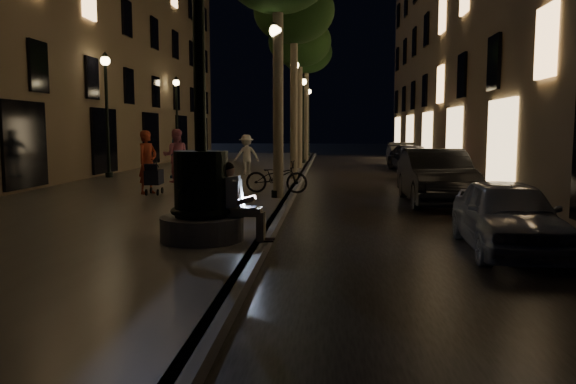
# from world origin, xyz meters

# --- Properties ---
(ground) EXTENTS (120.00, 120.00, 0.00)m
(ground) POSITION_xyz_m (0.00, 15.00, 0.00)
(ground) COLOR black
(ground) RESTS_ON ground
(cobble_lane) EXTENTS (6.00, 45.00, 0.02)m
(cobble_lane) POSITION_xyz_m (3.00, 15.00, 0.01)
(cobble_lane) COLOR black
(cobble_lane) RESTS_ON ground
(promenade) EXTENTS (8.00, 45.00, 0.20)m
(promenade) POSITION_xyz_m (-4.00, 15.00, 0.10)
(promenade) COLOR #635D57
(promenade) RESTS_ON ground
(curb_strip) EXTENTS (0.25, 45.00, 0.20)m
(curb_strip) POSITION_xyz_m (0.00, 15.00, 0.10)
(curb_strip) COLOR #59595B
(curb_strip) RESTS_ON ground
(building_right) EXTENTS (8.00, 36.00, 15.00)m
(building_right) POSITION_xyz_m (10.00, 18.00, 7.50)
(building_right) COLOR #726447
(building_right) RESTS_ON ground
(building_left) EXTENTS (8.00, 36.00, 15.00)m
(building_left) POSITION_xyz_m (-12.00, 18.00, 7.50)
(building_left) COLOR #726447
(building_left) RESTS_ON ground
(fountain_lamppost) EXTENTS (1.40, 1.40, 5.21)m
(fountain_lamppost) POSITION_xyz_m (-1.00, 2.00, 1.21)
(fountain_lamppost) COLOR #59595B
(fountain_lamppost) RESTS_ON promenade
(seated_man_laptop) EXTENTS (0.95, 0.32, 1.32)m
(seated_man_laptop) POSITION_xyz_m (-0.39, 2.00, 0.90)
(seated_man_laptop) COLOR gray
(seated_man_laptop) RESTS_ON promenade
(tree_second) EXTENTS (3.00, 3.00, 7.40)m
(tree_second) POSITION_xyz_m (-0.20, 14.00, 6.33)
(tree_second) COLOR #6B604C
(tree_second) RESTS_ON promenade
(tree_third) EXTENTS (3.00, 3.00, 7.20)m
(tree_third) POSITION_xyz_m (-0.30, 20.00, 6.14)
(tree_third) COLOR #6B604C
(tree_third) RESTS_ON promenade
(tree_far) EXTENTS (3.00, 3.00, 7.50)m
(tree_far) POSITION_xyz_m (-0.22, 26.00, 6.43)
(tree_far) COLOR #6B604C
(tree_far) RESTS_ON promenade
(lamp_curb_a) EXTENTS (0.36, 0.36, 4.81)m
(lamp_curb_a) POSITION_xyz_m (-0.30, 8.00, 3.24)
(lamp_curb_a) COLOR black
(lamp_curb_a) RESTS_ON promenade
(lamp_curb_b) EXTENTS (0.36, 0.36, 4.81)m
(lamp_curb_b) POSITION_xyz_m (-0.30, 16.00, 3.24)
(lamp_curb_b) COLOR black
(lamp_curb_b) RESTS_ON promenade
(lamp_curb_c) EXTENTS (0.36, 0.36, 4.81)m
(lamp_curb_c) POSITION_xyz_m (-0.30, 24.00, 3.24)
(lamp_curb_c) COLOR black
(lamp_curb_c) RESTS_ON promenade
(lamp_curb_d) EXTENTS (0.36, 0.36, 4.81)m
(lamp_curb_d) POSITION_xyz_m (-0.30, 32.00, 3.24)
(lamp_curb_d) COLOR black
(lamp_curb_d) RESTS_ON promenade
(lamp_left_b) EXTENTS (0.36, 0.36, 4.81)m
(lamp_left_b) POSITION_xyz_m (-7.40, 14.00, 3.24)
(lamp_left_b) COLOR black
(lamp_left_b) RESTS_ON promenade
(lamp_left_c) EXTENTS (0.36, 0.36, 4.81)m
(lamp_left_c) POSITION_xyz_m (-7.40, 24.00, 3.24)
(lamp_left_c) COLOR black
(lamp_left_c) RESTS_ON promenade
(stroller) EXTENTS (0.45, 0.97, 0.99)m
(stroller) POSITION_xyz_m (-3.85, 8.43, 0.69)
(stroller) COLOR black
(stroller) RESTS_ON promenade
(car_front) EXTENTS (1.65, 3.68, 1.23)m
(car_front) POSITION_xyz_m (4.13, 2.41, 0.61)
(car_front) COLOR #AFB2B7
(car_front) RESTS_ON ground
(car_second) EXTENTS (1.61, 4.60, 1.51)m
(car_second) POSITION_xyz_m (4.07, 8.50, 0.76)
(car_second) COLOR black
(car_second) RESTS_ON ground
(car_third) EXTENTS (2.50, 4.66, 1.24)m
(car_third) POSITION_xyz_m (4.93, 14.57, 0.62)
(car_third) COLOR maroon
(car_third) RESTS_ON ground
(car_rear) EXTENTS (2.21, 4.57, 1.28)m
(car_rear) POSITION_xyz_m (5.20, 20.85, 0.64)
(car_rear) COLOR #323237
(car_rear) RESTS_ON ground
(car_fifth) EXTENTS (1.40, 4.02, 1.32)m
(car_fifth) POSITION_xyz_m (5.20, 24.50, 0.66)
(car_fifth) COLOR gray
(car_fifth) RESTS_ON ground
(pedestrian_red) EXTENTS (0.69, 0.79, 1.83)m
(pedestrian_red) POSITION_xyz_m (-4.09, 8.63, 1.11)
(pedestrian_red) COLOR #AB3B22
(pedestrian_red) RESTS_ON promenade
(pedestrian_pink) EXTENTS (1.04, 0.89, 1.87)m
(pedestrian_pink) POSITION_xyz_m (-4.22, 12.10, 1.13)
(pedestrian_pink) COLOR #C86983
(pedestrian_pink) RESTS_ON promenade
(pedestrian_white) EXTENTS (1.22, 1.00, 1.65)m
(pedestrian_white) POSITION_xyz_m (-2.24, 15.59, 1.02)
(pedestrian_white) COLOR silver
(pedestrian_white) RESTS_ON promenade
(pedestrian_blue) EXTENTS (1.04, 1.12, 1.85)m
(pedestrian_blue) POSITION_xyz_m (-4.68, 13.83, 1.13)
(pedestrian_blue) COLOR #245285
(pedestrian_blue) RESTS_ON promenade
(bicycle) EXTENTS (1.87, 0.78, 0.96)m
(bicycle) POSITION_xyz_m (-0.40, 9.07, 0.68)
(bicycle) COLOR black
(bicycle) RESTS_ON promenade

